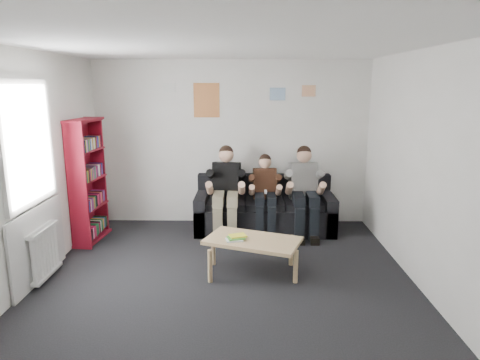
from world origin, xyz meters
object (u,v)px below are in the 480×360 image
object	(u,v)px
person_middle	(265,195)
sofa	(264,211)
person_right	(304,192)
coffee_table	(253,243)
bookshelf	(88,181)
person_left	(226,191)

from	to	relation	value
person_middle	sofa	bearing A→B (deg)	85.03
person_middle	person_right	bearing A→B (deg)	-5.66
coffee_table	person_middle	size ratio (longest dim) A/B	0.91
bookshelf	coffee_table	world-z (taller)	bookshelf
coffee_table	person_left	bearing A→B (deg)	105.07
sofa	person_middle	size ratio (longest dim) A/B	1.77
bookshelf	person_right	xyz separation A→B (m)	(3.24, 0.31, -0.23)
bookshelf	person_right	size ratio (longest dim) A/B	1.33
person_left	coffee_table	bearing A→B (deg)	-66.92
sofa	person_right	bearing A→B (deg)	-18.39
sofa	coffee_table	world-z (taller)	sofa
person_right	bookshelf	bearing A→B (deg)	178.93
bookshelf	person_middle	world-z (taller)	bookshelf
person_left	person_middle	distance (m)	0.61
coffee_table	person_left	world-z (taller)	person_left
sofa	person_right	xyz separation A→B (m)	(0.61, -0.20, 0.37)
sofa	bookshelf	bearing A→B (deg)	-168.89
coffee_table	person_left	distance (m)	1.55
person_middle	person_right	distance (m)	0.61
bookshelf	coffee_table	bearing A→B (deg)	-19.88
sofa	bookshelf	world-z (taller)	bookshelf
bookshelf	person_left	world-z (taller)	bookshelf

